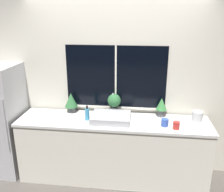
% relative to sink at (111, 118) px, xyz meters
% --- Properties ---
extents(ground_plane, '(14.00, 14.00, 0.00)m').
position_rel_sink_xyz_m(ground_plane, '(0.03, -0.28, -0.95)').
color(ground_plane, '#4C4742').
extents(wall_back, '(8.00, 0.09, 2.70)m').
position_rel_sink_xyz_m(wall_back, '(0.03, 0.38, 0.40)').
color(wall_back, beige).
rests_on(wall_back, ground_plane).
extents(counter, '(2.63, 0.62, 0.91)m').
position_rel_sink_xyz_m(counter, '(0.03, 0.02, -0.50)').
color(counter, silver).
rests_on(counter, ground_plane).
extents(sink, '(0.52, 0.46, 0.32)m').
position_rel_sink_xyz_m(sink, '(0.00, 0.00, 0.00)').
color(sink, '#ADADB2').
rests_on(sink, counter).
extents(potted_plant_left, '(0.19, 0.19, 0.29)m').
position_rel_sink_xyz_m(potted_plant_left, '(-0.62, 0.24, 0.12)').
color(potted_plant_left, '#4C4C51').
rests_on(potted_plant_left, counter).
extents(potted_plant_center, '(0.19, 0.19, 0.30)m').
position_rel_sink_xyz_m(potted_plant_center, '(0.02, 0.24, 0.14)').
color(potted_plant_center, '#4C4C51').
rests_on(potted_plant_center, counter).
extents(potted_plant_right, '(0.15, 0.15, 0.27)m').
position_rel_sink_xyz_m(potted_plant_right, '(0.69, 0.24, 0.11)').
color(potted_plant_right, '#4C4C51').
rests_on(potted_plant_right, counter).
extents(soap_bottle, '(0.06, 0.06, 0.21)m').
position_rel_sink_xyz_m(soap_bottle, '(-0.32, -0.01, 0.04)').
color(soap_bottle, teal).
rests_on(soap_bottle, counter).
extents(mug_blue, '(0.09, 0.09, 0.10)m').
position_rel_sink_xyz_m(mug_blue, '(0.72, -0.08, 0.00)').
color(mug_blue, '#3351AD').
rests_on(mug_blue, counter).
extents(mug_red, '(0.08, 0.08, 0.10)m').
position_rel_sink_xyz_m(mug_red, '(0.85, -0.15, 0.00)').
color(mug_red, '#B72D28').
rests_on(mug_red, counter).
extents(kettle, '(0.15, 0.15, 0.14)m').
position_rel_sink_xyz_m(kettle, '(1.17, 0.15, 0.02)').
color(kettle, '#B2B2B7').
rests_on(kettle, counter).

